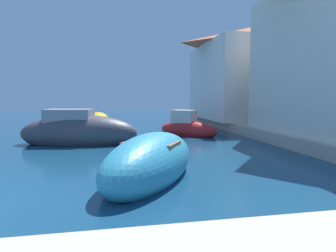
{
  "coord_description": "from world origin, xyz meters",
  "views": [
    {
      "loc": [
        3.59,
        -5.06,
        1.97
      ],
      "look_at": [
        6.49,
        10.68,
        0.34
      ],
      "focal_mm": 29.68,
      "sensor_mm": 36.0,
      "label": 1
    }
  ],
  "objects": [
    {
      "name": "waterfront_building_annex",
      "position": [
        13.0,
        13.66,
        3.77
      ],
      "size": [
        7.24,
        7.96,
        6.42
      ],
      "color": "white",
      "rests_on": "quay_promenade"
    },
    {
      "name": "moored_boat_1",
      "position": [
        1.95,
        7.27,
        0.5
      ],
      "size": [
        5.21,
        2.6,
        1.85
      ],
      "rotation": [
        0.0,
        0.0,
        6.11
      ],
      "color": "#3F3F47",
      "rests_on": "ground"
    },
    {
      "name": "quay_promenade",
      "position": [
        4.32,
        -0.37,
        0.25
      ],
      "size": [
        44.0,
        32.0,
        0.5
      ],
      "color": "#BCB29E",
      "rests_on": "ground"
    },
    {
      "name": "moored_boat_3",
      "position": [
        2.39,
        13.14,
        0.38
      ],
      "size": [
        1.83,
        4.44,
        1.37
      ],
      "rotation": [
        0.0,
        0.0,
        4.79
      ],
      "color": "gold",
      "rests_on": "ground"
    },
    {
      "name": "moored_boat_8",
      "position": [
        4.39,
        1.59,
        0.4
      ],
      "size": [
        3.42,
        4.41,
        1.43
      ],
      "rotation": [
        0.0,
        0.0,
        1.06
      ],
      "color": "teal",
      "rests_on": "ground"
    },
    {
      "name": "moored_boat_5",
      "position": [
        7.22,
        9.03,
        0.37
      ],
      "size": [
        3.1,
        3.29,
        1.55
      ],
      "rotation": [
        0.0,
        0.0,
        5.44
      ],
      "color": "#B21E1E",
      "rests_on": "ground"
    }
  ]
}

